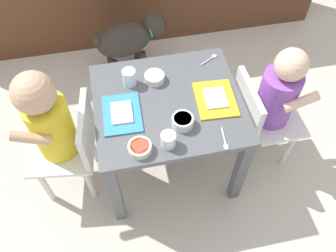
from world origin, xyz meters
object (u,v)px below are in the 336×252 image
Objects in this scene: veggie_bowl_far at (154,77)px; dining_table at (168,115)px; food_tray_right at (215,99)px; seated_child_right at (274,98)px; spoon_by_left_tray at (210,59)px; water_cup_right at (168,140)px; veggie_bowl_near at (183,121)px; dog at (129,38)px; seated_child_left at (53,124)px; water_cup_left at (129,78)px; spoon_by_right_tray at (225,141)px; food_tray_left at (122,113)px; cereal_bowl_right_side at (140,148)px.

dining_table is at bearing -75.83° from veggie_bowl_far.
seated_child_right is at bearing 1.02° from food_tray_right.
food_tray_right is 0.24m from spoon_by_left_tray.
water_cup_right is 0.71× the size of veggie_bowl_near.
veggie_bowl_far is (0.05, -0.58, 0.26)m from dog.
seated_child_left is 0.36m from water_cup_left.
water_cup_right is 0.59× the size of spoon_by_right_tray.
seated_child_left reaches higher than water_cup_right.
seated_child_right is 11.40× the size of water_cup_right.
seated_child_left is 7.20× the size of spoon_by_right_tray.
food_tray_right is (0.27, -0.74, 0.25)m from dog.
dining_table is 8.38× the size of water_cup_left.
dining_table is 0.21m from food_tray_left.
spoon_by_right_tray is (-0.02, -0.20, -0.00)m from food_tray_right.
seated_child_left is (-0.46, -0.00, 0.06)m from dining_table.
seated_child_left reaches higher than food_tray_right.
spoon_by_left_tray is (0.20, 0.33, -0.02)m from veggie_bowl_near.
seated_child_right is 8.07× the size of veggie_bowl_far.
spoon_by_left_tray is (0.38, 0.41, -0.01)m from cereal_bowl_right_side.
water_cup_left is 0.78× the size of spoon_by_left_tray.
dog is 0.95m from cereal_bowl_right_side.
cereal_bowl_right_side reaches higher than dog.
spoon_by_right_tray is at bearing -98.53° from spoon_by_left_tray.
dog is 2.15× the size of food_tray_left.
water_cup_right is at bearing -132.25° from veggie_bowl_near.
veggie_bowl_far reaches higher than dog.
seated_child_left is 0.47m from water_cup_right.
veggie_bowl_near is at bearing -13.72° from seated_child_left.
cereal_bowl_right_side is at bearing -152.08° from food_tray_right.
seated_child_right is at bearing -1.31° from seated_child_left.
food_tray_right is at bearing -178.98° from seated_child_right.
seated_child_left is 0.45m from veggie_bowl_far.
seated_child_right is 0.28m from food_tray_right.
dog is at bearing 122.18° from spoon_by_left_tray.
water_cup_left is 0.83× the size of cereal_bowl_right_side.
food_tray_left is at bearing 156.81° from veggie_bowl_near.
veggie_bowl_far is at bearing 145.05° from food_tray_right.
water_cup_right is (-0.23, -0.17, 0.02)m from food_tray_right.
dining_table is 0.23m from water_cup_right.
dining_table is 0.46m from seated_child_right.
spoon_by_right_tray is (-0.29, -0.21, 0.06)m from seated_child_right.
water_cup_right reaches higher than dog.
spoon_by_right_tray is (0.63, -0.23, 0.03)m from seated_child_left.
water_cup_left reaches higher than veggie_bowl_near.
food_tray_left is at bearing -135.42° from veggie_bowl_far.
dog is at bearing 96.81° from dining_table.
dining_table is 7.13× the size of veggie_bowl_far.
dog is 5.20× the size of veggie_bowl_near.
water_cup_right is 0.11m from cereal_bowl_right_side.
seated_child_right is at bearing 0.42° from food_tray_left.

